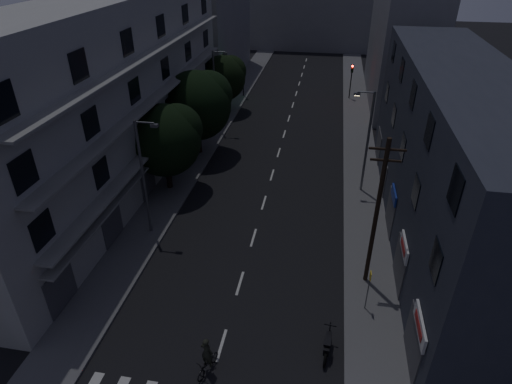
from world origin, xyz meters
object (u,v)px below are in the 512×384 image
(cyclist, at_px, (208,361))
(bus_stop_sign, at_px, (369,284))
(utility_pole, at_px, (377,212))
(motorcycle, at_px, (327,345))

(cyclist, bearing_deg, bus_stop_sign, 52.79)
(bus_stop_sign, xyz_separation_m, cyclist, (-7.36, -5.13, -1.17))
(utility_pole, height_order, motorcycle, utility_pole)
(utility_pole, xyz_separation_m, bus_stop_sign, (-0.12, -2.33, -2.98))
(motorcycle, distance_m, cyclist, 5.75)
(utility_pole, height_order, cyclist, utility_pole)
(cyclist, bearing_deg, motorcycle, 37.80)
(bus_stop_sign, relative_size, motorcycle, 1.20)
(utility_pole, relative_size, bus_stop_sign, 3.56)
(utility_pole, relative_size, cyclist, 4.23)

